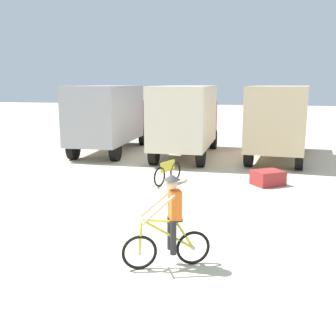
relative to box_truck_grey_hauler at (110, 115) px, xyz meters
The scene contains 7 objects.
ground_plane 13.20m from the box_truck_grey_hauler, 69.23° to the right, with size 120.00×120.00×0.00m, color beige.
box_truck_grey_hauler is the anchor object (origin of this frame).
box_truck_cream_rv 4.02m from the box_truck_grey_hauler, ahead, with size 2.48×6.78×3.35m.
box_truck_tan_camper 8.26m from the box_truck_grey_hauler, ahead, with size 3.00×6.94×3.35m.
cyclist_orange_shirt 13.69m from the box_truck_grey_hauler, 64.27° to the right, with size 1.59×0.85×1.82m.
bicycle_spare 7.41m from the box_truck_grey_hauler, 53.04° to the right, with size 0.70×1.66×0.97m.
supply_crate 9.54m from the box_truck_grey_hauler, 33.86° to the right, with size 0.80×0.99×0.51m, color #9E2D2D.
Camera 1 is at (2.94, -7.25, 3.48)m, focal length 43.73 mm.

